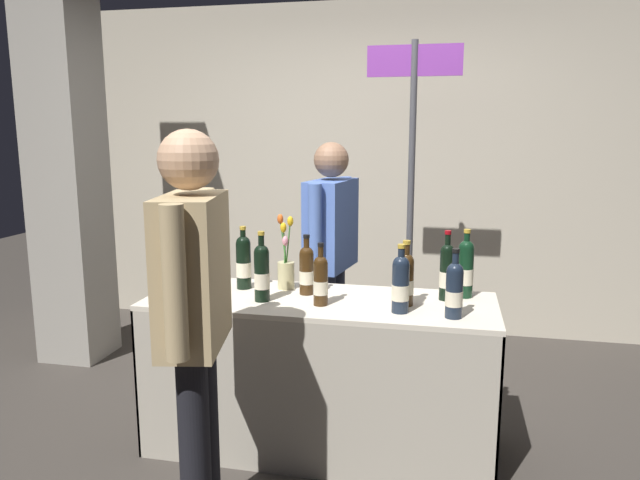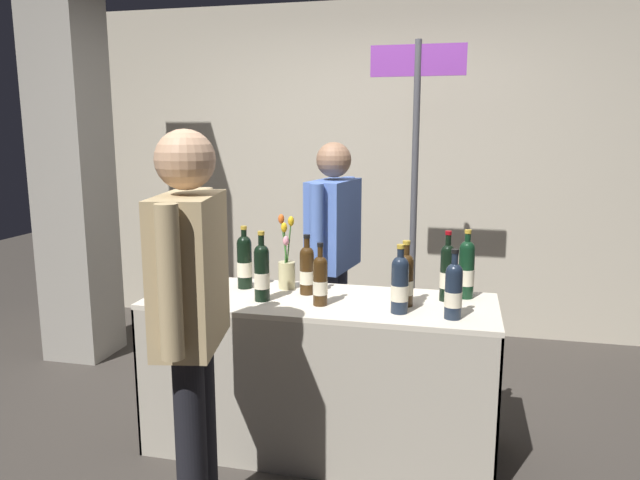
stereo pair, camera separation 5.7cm
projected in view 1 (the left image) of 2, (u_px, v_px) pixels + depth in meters
ground_plane at (320, 445)px, 3.12m from camera, size 12.00×12.00×0.00m
back_partition at (373, 170)px, 4.82m from camera, size 5.16×0.12×2.61m
concrete_pillar at (65, 146)px, 4.10m from camera, size 0.42×0.42×3.03m
tasting_table at (320, 348)px, 3.02m from camera, size 1.73×0.62×0.79m
featured_wine_bottle at (401, 283)px, 2.73m from camera, size 0.08×0.08×0.32m
display_bottle_0 at (307, 269)px, 3.04m from camera, size 0.08×0.08×0.31m
display_bottle_1 at (406, 278)px, 2.85m from camera, size 0.08×0.08×0.32m
display_bottle_2 at (466, 268)px, 2.98m from camera, size 0.08×0.08×0.35m
display_bottle_3 at (321, 280)px, 2.85m from camera, size 0.07×0.07×0.31m
display_bottle_4 at (454, 289)px, 2.65m from camera, size 0.08×0.08×0.32m
display_bottle_5 at (262, 272)px, 2.91m from camera, size 0.08×0.08×0.35m
display_bottle_6 at (244, 261)px, 3.15m from camera, size 0.08×0.08×0.34m
display_bottle_7 at (447, 271)px, 2.93m from camera, size 0.07×0.07×0.35m
wine_glass_near_vendor at (182, 271)px, 3.09m from camera, size 0.07×0.07×0.15m
flower_vase at (286, 267)px, 3.15m from camera, size 0.09×0.09×0.40m
vendor_presenter at (331, 244)px, 3.69m from camera, size 0.28×0.61×1.55m
taster_foreground_right at (194, 303)px, 2.25m from camera, size 0.29×0.59×1.63m
booth_signpost at (412, 167)px, 3.86m from camera, size 0.60×0.04×2.18m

